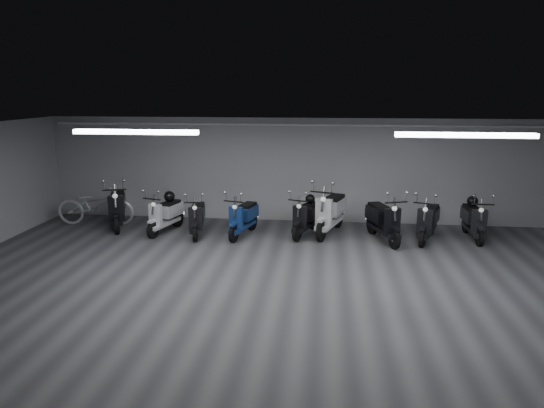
# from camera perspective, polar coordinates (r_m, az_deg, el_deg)

# --- Properties ---
(floor) EXTENTS (14.00, 10.00, 0.01)m
(floor) POSITION_cam_1_polar(r_m,az_deg,el_deg) (8.55, 2.03, -10.89)
(floor) COLOR #3C3C3F
(floor) RESTS_ON ground
(ceiling) EXTENTS (14.00, 10.00, 0.01)m
(ceiling) POSITION_cam_1_polar(r_m,az_deg,el_deg) (7.83, 2.20, 8.21)
(ceiling) COLOR gray
(ceiling) RESTS_ON ground
(back_wall) EXTENTS (14.00, 0.01, 2.80)m
(back_wall) POSITION_cam_1_polar(r_m,az_deg,el_deg) (12.97, 3.74, 3.99)
(back_wall) COLOR #9B9B9D
(back_wall) RESTS_ON ground
(fluor_strip_left) EXTENTS (2.40, 0.18, 0.08)m
(fluor_strip_left) POSITION_cam_1_polar(r_m,az_deg,el_deg) (9.50, -15.89, 8.23)
(fluor_strip_left) COLOR white
(fluor_strip_left) RESTS_ON ceiling
(fluor_strip_right) EXTENTS (2.40, 0.18, 0.08)m
(fluor_strip_right) POSITION_cam_1_polar(r_m,az_deg,el_deg) (9.15, 21.95, 7.59)
(fluor_strip_right) COLOR white
(fluor_strip_right) RESTS_ON ceiling
(conduit) EXTENTS (13.60, 0.05, 0.05)m
(conduit) POSITION_cam_1_polar(r_m,az_deg,el_deg) (12.74, 3.81, 9.35)
(conduit) COLOR white
(conduit) RESTS_ON back_wall
(scooter_0) EXTENTS (1.24, 1.98, 1.40)m
(scooter_0) POSITION_cam_1_polar(r_m,az_deg,el_deg) (13.06, -17.92, 0.29)
(scooter_0) COLOR black
(scooter_0) RESTS_ON floor
(scooter_2) EXTENTS (0.95, 1.71, 1.21)m
(scooter_2) POSITION_cam_1_polar(r_m,az_deg,el_deg) (12.31, -12.60, -0.60)
(scooter_2) COLOR silver
(scooter_2) RESTS_ON floor
(scooter_3) EXTENTS (0.77, 1.65, 1.18)m
(scooter_3) POSITION_cam_1_polar(r_m,az_deg,el_deg) (11.92, -8.90, -0.96)
(scooter_3) COLOR black
(scooter_3) RESTS_ON floor
(scooter_4) EXTENTS (0.95, 1.73, 1.22)m
(scooter_4) POSITION_cam_1_polar(r_m,az_deg,el_deg) (11.74, -3.45, -0.94)
(scooter_4) COLOR navy
(scooter_4) RESTS_ON floor
(scooter_5) EXTENTS (1.09, 1.74, 1.23)m
(scooter_5) POSITION_cam_1_polar(r_m,az_deg,el_deg) (11.80, 4.11, -0.86)
(scooter_5) COLOR black
(scooter_5) RESTS_ON floor
(scooter_6) EXTENTS (1.27, 2.08, 1.47)m
(scooter_6) POSITION_cam_1_polar(r_m,az_deg,el_deg) (11.93, 6.97, -0.16)
(scooter_6) COLOR silver
(scooter_6) RESTS_ON floor
(scooter_7) EXTENTS (1.15, 1.89, 1.34)m
(scooter_7) POSITION_cam_1_polar(r_m,az_deg,el_deg) (11.62, 13.12, -1.13)
(scooter_7) COLOR black
(scooter_7) RESTS_ON floor
(scooter_8) EXTENTS (1.16, 1.80, 1.27)m
(scooter_8) POSITION_cam_1_polar(r_m,az_deg,el_deg) (11.93, 18.09, -1.23)
(scooter_8) COLOR black
(scooter_8) RESTS_ON floor
(scooter_9) EXTENTS (0.55, 1.65, 1.23)m
(scooter_9) POSITION_cam_1_polar(r_m,az_deg,el_deg) (12.43, 22.88, -1.17)
(scooter_9) COLOR black
(scooter_9) RESTS_ON floor
(bicycle) EXTENTS (2.07, 0.88, 1.30)m
(bicycle) POSITION_cam_1_polar(r_m,az_deg,el_deg) (13.55, -20.25, 0.36)
(bicycle) COLOR silver
(bicycle) RESTS_ON floor
(helmet_0) EXTENTS (0.27, 0.27, 0.27)m
(helmet_0) POSITION_cam_1_polar(r_m,az_deg,el_deg) (12.43, -12.09, 0.89)
(helmet_0) COLOR black
(helmet_0) RESTS_ON scooter_2
(helmet_1) EXTENTS (0.26, 0.26, 0.26)m
(helmet_1) POSITION_cam_1_polar(r_m,az_deg,el_deg) (12.58, 22.71, 0.31)
(helmet_1) COLOR black
(helmet_1) RESTS_ON scooter_9
(helmet_2) EXTENTS (0.24, 0.24, 0.24)m
(helmet_2) POSITION_cam_1_polar(r_m,az_deg,el_deg) (11.94, 4.56, 0.62)
(helmet_2) COLOR black
(helmet_2) RESTS_ON scooter_5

